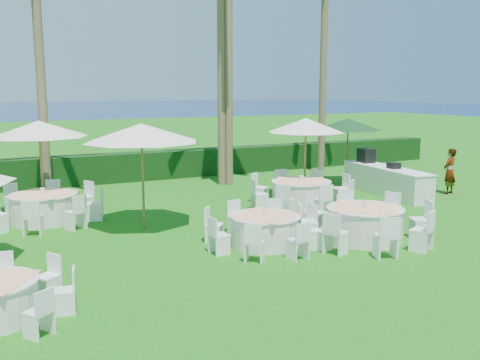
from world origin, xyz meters
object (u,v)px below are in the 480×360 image
(umbrella_b, at_px, (141,133))
(umbrella_green, at_px, (348,124))
(banquet_table_f, at_px, (301,193))
(buffet_table, at_px, (385,179))
(banquet_table_c, at_px, (365,223))
(umbrella_d, at_px, (306,125))
(banquet_table_b, at_px, (265,229))
(staff_person, at_px, (450,171))
(banquet_table_d, at_px, (44,207))
(umbrella_c, at_px, (39,129))

(umbrella_b, height_order, umbrella_green, umbrella_b)
(banquet_table_f, relative_size, buffet_table, 0.78)
(banquet_table_c, distance_m, umbrella_d, 5.85)
(buffet_table, bearing_deg, banquet_table_b, -152.59)
(staff_person, bearing_deg, banquet_table_c, 9.87)
(banquet_table_c, xyz_separation_m, buffet_table, (4.80, 4.58, 0.09))
(banquet_table_b, height_order, buffet_table, buffet_table)
(banquet_table_d, relative_size, buffet_table, 0.75)
(banquet_table_f, relative_size, umbrella_b, 1.09)
(staff_person, bearing_deg, umbrella_d, -34.40)
(umbrella_d, bearing_deg, banquet_table_b, -133.21)
(banquet_table_f, height_order, umbrella_d, umbrella_d)
(umbrella_green, xyz_separation_m, buffet_table, (0.00, -2.29, -1.93))
(banquet_table_d, xyz_separation_m, umbrella_d, (8.82, -0.65, 2.19))
(umbrella_b, bearing_deg, umbrella_green, 18.10)
(banquet_table_d, bearing_deg, staff_person, -9.46)
(banquet_table_b, bearing_deg, banquet_table_c, -16.68)
(banquet_table_d, bearing_deg, umbrella_b, -41.17)
(umbrella_b, bearing_deg, banquet_table_f, 4.73)
(banquet_table_c, relative_size, umbrella_green, 1.25)
(umbrella_b, xyz_separation_m, buffet_table, (9.60, 0.85, -2.16))
(umbrella_c, relative_size, buffet_table, 0.66)
(banquet_table_b, height_order, staff_person, staff_person)
(umbrella_d, height_order, buffet_table, umbrella_d)
(umbrella_d, bearing_deg, staff_person, -17.69)
(banquet_table_c, relative_size, umbrella_c, 1.14)
(banquet_table_f, xyz_separation_m, buffet_table, (4.00, 0.39, 0.09))
(umbrella_c, distance_m, staff_person, 14.60)
(banquet_table_f, distance_m, staff_person, 6.21)
(staff_person, bearing_deg, buffet_table, -43.66)
(banquet_table_f, bearing_deg, umbrella_b, -175.27)
(umbrella_c, bearing_deg, umbrella_b, -56.26)
(banquet_table_b, height_order, banquet_table_d, banquet_table_d)
(umbrella_d, xyz_separation_m, staff_person, (5.35, -1.71, -1.78))
(banquet_table_d, height_order, buffet_table, buffet_table)
(banquet_table_c, bearing_deg, banquet_table_b, 163.32)
(umbrella_d, distance_m, staff_person, 5.89)
(banquet_table_d, xyz_separation_m, umbrella_c, (0.15, 1.29, 2.22))
(umbrella_green, bearing_deg, umbrella_d, -152.32)
(umbrella_b, bearing_deg, umbrella_d, 12.86)
(banquet_table_c, xyz_separation_m, banquet_table_d, (-7.22, 5.84, -0.01))
(umbrella_green, bearing_deg, banquet_table_c, -124.94)
(umbrella_d, bearing_deg, banquet_table_c, -107.15)
(banquet_table_f, xyz_separation_m, umbrella_b, (-5.59, -0.46, 2.25))
(banquet_table_d, relative_size, banquet_table_f, 0.97)
(buffet_table, relative_size, staff_person, 2.63)
(umbrella_b, height_order, staff_person, umbrella_b)
(banquet_table_c, distance_m, banquet_table_d, 9.29)
(banquet_table_f, xyz_separation_m, staff_person, (6.16, -0.71, 0.40))
(banquet_table_c, bearing_deg, staff_person, 26.59)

